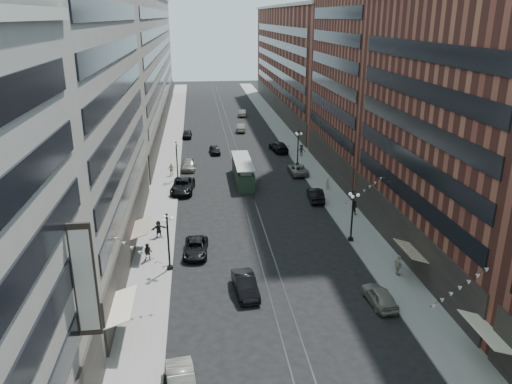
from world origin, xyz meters
name	(u,v)px	position (x,y,z in m)	size (l,w,h in m)	color
ground	(239,168)	(0.00, 60.00, 0.00)	(220.00, 220.00, 0.00)	black
sidewalk_west	(170,153)	(-11.00, 70.00, 0.07)	(4.00, 180.00, 0.15)	gray
sidewalk_east	(296,149)	(11.00, 70.00, 0.07)	(4.00, 180.00, 0.15)	gray
rail_west	(230,152)	(-0.70, 70.00, 0.01)	(0.12, 180.00, 0.02)	#2D2D33
rail_east	(238,151)	(0.70, 70.00, 0.01)	(0.12, 180.00, 0.02)	#2D2D33
building_west_mid	(77,112)	(-17.00, 33.00, 14.00)	(8.00, 36.00, 28.00)	gray
building_west_far	(143,62)	(-17.00, 96.00, 13.00)	(8.00, 90.00, 26.00)	gray
building_east_mid	(456,135)	(17.00, 28.00, 12.00)	(8.00, 30.00, 24.00)	brown
building_east_tower	(363,25)	(17.00, 56.00, 21.00)	(8.00, 26.00, 42.00)	brown
building_east_far	(294,62)	(17.00, 105.00, 12.00)	(8.00, 72.00, 24.00)	brown
lamppost_sw_far	(168,240)	(-9.20, 28.00, 3.10)	(1.03, 1.14, 5.52)	black
lamppost_sw_mid	(177,159)	(-9.20, 55.00, 3.10)	(1.03, 1.14, 5.52)	black
lamppost_se_far	(352,214)	(9.20, 32.00, 3.10)	(1.03, 1.14, 5.52)	black
lamppost_se_mid	(298,147)	(9.20, 60.00, 3.10)	(1.03, 1.14, 5.52)	black
streetcar	(243,172)	(0.00, 53.53, 1.40)	(2.43, 11.00, 3.04)	#253A29
car_2	(196,248)	(-6.80, 31.04, 0.69)	(2.30, 4.99, 1.39)	black
car_4	(380,296)	(7.97, 20.17, 0.74)	(1.76, 4.36, 1.49)	gray
car_5	(245,285)	(-2.69, 23.15, 0.80)	(1.70, 4.88, 1.61)	black
pedestrian_2	(148,252)	(-11.30, 29.96, 1.02)	(0.84, 0.46, 1.74)	black
pedestrian_4	(398,265)	(11.22, 24.38, 1.11)	(1.13, 0.51, 1.93)	#A9A48C
car_7	(183,186)	(-8.40, 49.80, 0.85)	(2.83, 6.13, 1.70)	black
car_8	(188,165)	(-7.74, 60.19, 0.74)	(2.07, 5.10, 1.48)	#656359
car_9	(187,134)	(-8.14, 81.40, 0.73)	(1.73, 4.31, 1.47)	black
car_10	(315,195)	(8.40, 44.48, 0.79)	(1.67, 4.80, 1.58)	black
car_11	(298,169)	(8.40, 55.81, 0.74)	(2.45, 5.32, 1.48)	slate
car_12	(279,147)	(7.73, 69.24, 0.84)	(2.36, 5.80, 1.68)	black
car_13	(215,150)	(-3.34, 68.97, 0.69)	(1.64, 4.07, 1.39)	black
car_14	(241,128)	(2.72, 85.68, 0.80)	(1.69, 4.85, 1.60)	slate
pedestrian_5	(159,229)	(-10.64, 35.35, 1.04)	(1.66, 0.48, 1.79)	black
pedestrian_6	(171,169)	(-10.14, 56.93, 1.07)	(1.07, 0.49, 1.83)	beige
pedestrian_7	(354,207)	(11.78, 39.10, 0.98)	(0.80, 0.44, 1.65)	black
pedestrian_8	(327,183)	(10.85, 48.06, 1.01)	(0.62, 0.41, 1.71)	#B1AB93
pedestrian_9	(301,150)	(10.92, 65.27, 1.10)	(1.23, 0.51, 1.91)	black
car_extra_0	(242,113)	(4.50, 101.95, 0.77)	(1.63, 4.67, 1.54)	#656359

